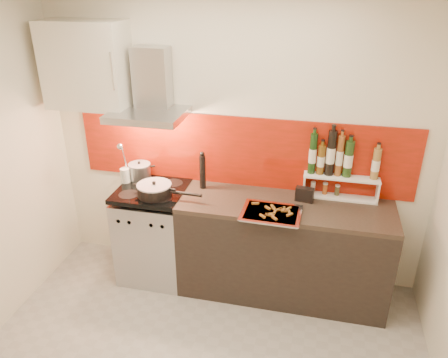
% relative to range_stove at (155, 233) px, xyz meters
% --- Properties ---
extents(back_wall, '(3.40, 0.02, 2.60)m').
position_rel_range_stove_xyz_m(back_wall, '(0.70, 0.30, 0.86)').
color(back_wall, silver).
rests_on(back_wall, ground).
extents(backsplash, '(3.00, 0.02, 0.64)m').
position_rel_range_stove_xyz_m(backsplash, '(0.75, 0.29, 0.78)').
color(backsplash, maroon).
rests_on(backsplash, back_wall).
extents(range_stove, '(0.60, 0.60, 0.91)m').
position_rel_range_stove_xyz_m(range_stove, '(0.00, 0.00, 0.00)').
color(range_stove, '#B7B7BA').
rests_on(range_stove, ground).
extents(counter, '(1.80, 0.60, 0.90)m').
position_rel_range_stove_xyz_m(counter, '(1.20, 0.00, 0.01)').
color(counter, black).
rests_on(counter, ground).
extents(range_hood, '(0.62, 0.50, 0.61)m').
position_rel_range_stove_xyz_m(range_hood, '(0.00, 0.14, 1.30)').
color(range_hood, '#B7B7BA').
rests_on(range_hood, back_wall).
extents(upper_cabinet, '(0.70, 0.35, 0.72)m').
position_rel_range_stove_xyz_m(upper_cabinet, '(-0.55, 0.13, 1.51)').
color(upper_cabinet, silver).
rests_on(upper_cabinet, back_wall).
extents(stock_pot, '(0.20, 0.20, 0.18)m').
position_rel_range_stove_xyz_m(stock_pot, '(-0.18, 0.18, 0.55)').
color(stock_pot, '#B7B7BA').
rests_on(stock_pot, range_stove).
extents(saute_pan, '(0.58, 0.30, 0.14)m').
position_rel_range_stove_xyz_m(saute_pan, '(0.08, -0.11, 0.52)').
color(saute_pan, black).
rests_on(saute_pan, range_stove).
extents(utensil_jar, '(0.09, 0.13, 0.41)m').
position_rel_range_stove_xyz_m(utensil_jar, '(-0.28, 0.07, 0.58)').
color(utensil_jar, silver).
rests_on(utensil_jar, range_stove).
extents(pepper_mill, '(0.05, 0.05, 0.35)m').
position_rel_range_stove_xyz_m(pepper_mill, '(0.44, 0.15, 0.63)').
color(pepper_mill, black).
rests_on(pepper_mill, counter).
extents(step_shelf, '(0.63, 0.17, 0.59)m').
position_rel_range_stove_xyz_m(step_shelf, '(1.59, 0.24, 0.73)').
color(step_shelf, white).
rests_on(step_shelf, counter).
extents(caddy_box, '(0.16, 0.09, 0.13)m').
position_rel_range_stove_xyz_m(caddy_box, '(1.34, 0.10, 0.52)').
color(caddy_box, black).
rests_on(caddy_box, counter).
extents(baking_tray, '(0.48, 0.38, 0.03)m').
position_rel_range_stove_xyz_m(baking_tray, '(1.10, -0.20, 0.47)').
color(baking_tray, silver).
rests_on(baking_tray, counter).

